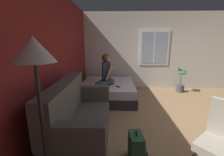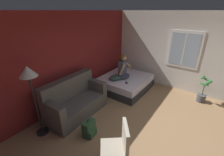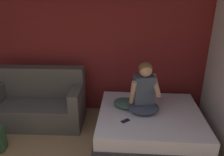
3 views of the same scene
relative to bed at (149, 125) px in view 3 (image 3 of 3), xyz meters
The scene contains 6 objects.
wall_back_accent 2.13m from the bed, 147.17° to the left, with size 10.31×0.16×2.70m, color maroon.
bed is the anchor object (origin of this frame).
couch 2.12m from the bed, behind, with size 1.72×0.86×1.04m.
person_seated 0.61m from the bed, 166.91° to the left, with size 0.60×0.54×0.88m.
throw_pillow 0.53m from the bed, 158.40° to the left, with size 0.48×0.36×0.14m, color #385147.
cell_phone 0.57m from the bed, 144.69° to the right, with size 0.07×0.14×0.01m, color black.
Camera 3 is at (1.10, -1.25, 2.39)m, focal length 35.00 mm.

